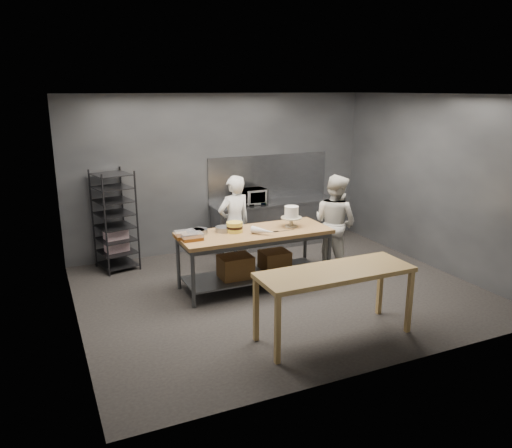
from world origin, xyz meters
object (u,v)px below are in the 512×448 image
at_px(speed_rack, 115,221).
at_px(chef_right, 335,223).
at_px(microwave, 252,197).
at_px(layer_cake, 235,227).
at_px(near_counter, 335,277).
at_px(frosted_cake_stand, 291,214).
at_px(chef_behind, 234,224).
at_px(work_table, 254,252).

xyz_separation_m(speed_rack, chef_right, (3.46, -1.60, -0.02)).
relative_size(microwave, layer_cake, 2.17).
relative_size(speed_rack, layer_cake, 7.01).
height_order(near_counter, microwave, microwave).
relative_size(microwave, frosted_cake_stand, 1.59).
bearing_deg(speed_rack, microwave, 1.75).
bearing_deg(chef_behind, work_table, 81.07).
bearing_deg(chef_behind, microwave, -136.76).
bearing_deg(microwave, speed_rack, -178.25).
bearing_deg(speed_rack, chef_right, -24.82).
bearing_deg(near_counter, chef_right, 57.26).
height_order(microwave, layer_cake, microwave).
distance_m(near_counter, chef_right, 2.50).
height_order(near_counter, chef_behind, chef_behind).
bearing_deg(microwave, frosted_cake_stand, -93.29).
height_order(speed_rack, chef_behind, speed_rack).
xyz_separation_m(work_table, chef_right, (1.60, 0.15, 0.27)).
distance_m(speed_rack, frosted_cake_stand, 3.08).
distance_m(near_counter, speed_rack, 4.26).
distance_m(speed_rack, microwave, 2.63).
distance_m(speed_rack, chef_right, 3.81).
height_order(speed_rack, microwave, speed_rack).
relative_size(near_counter, layer_cake, 8.01).
bearing_deg(layer_cake, near_counter, -75.19).
bearing_deg(chef_behind, near_counter, 85.44).
xyz_separation_m(frosted_cake_stand, layer_cake, (-0.95, 0.08, -0.13)).
xyz_separation_m(near_counter, frosted_cake_stand, (0.42, 1.95, 0.32)).
distance_m(chef_behind, chef_right, 1.73).
xyz_separation_m(work_table, frosted_cake_stand, (0.66, -0.01, 0.56)).
distance_m(near_counter, frosted_cake_stand, 2.02).
bearing_deg(chef_behind, chef_right, 148.49).
relative_size(chef_right, frosted_cake_stand, 4.94).
bearing_deg(layer_cake, speed_rack, 133.03).
relative_size(speed_rack, chef_behind, 1.04).
distance_m(near_counter, layer_cake, 2.11).
distance_m(speed_rack, chef_behind, 2.08).
relative_size(work_table, layer_cake, 9.61).
xyz_separation_m(work_table, speed_rack, (-1.86, 1.75, 0.28)).
xyz_separation_m(near_counter, chef_behind, (-0.26, 2.74, 0.03)).
xyz_separation_m(chef_behind, chef_right, (1.61, -0.64, -0.00)).
bearing_deg(microwave, chef_right, -63.59).
relative_size(near_counter, chef_behind, 1.19).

